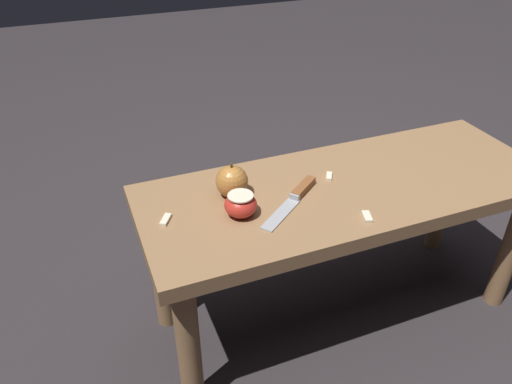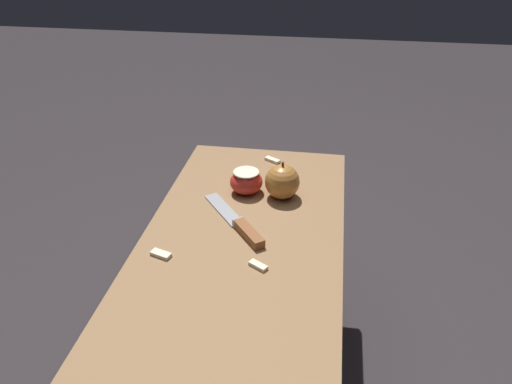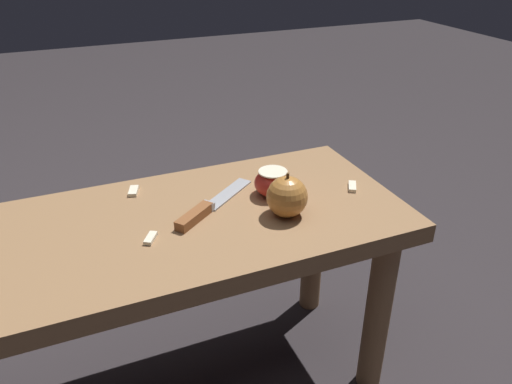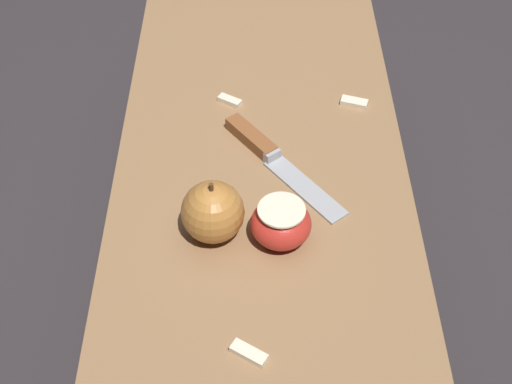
{
  "view_description": "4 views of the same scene",
  "coord_description": "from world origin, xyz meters",
  "px_view_note": "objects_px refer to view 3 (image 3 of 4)",
  "views": [
    {
      "loc": [
        -0.65,
        -0.96,
        1.19
      ],
      "look_at": [
        -0.26,
        0.01,
        0.51
      ],
      "focal_mm": 35.0,
      "sensor_mm": 36.0,
      "label": 1
    },
    {
      "loc": [
        0.72,
        0.17,
        1.09
      ],
      "look_at": [
        -0.26,
        0.01,
        0.51
      ],
      "focal_mm": 35.0,
      "sensor_mm": 36.0,
      "label": 2
    },
    {
      "loc": [
        0.08,
        0.84,
        1.0
      ],
      "look_at": [
        -0.26,
        0.01,
        0.51
      ],
      "focal_mm": 35.0,
      "sensor_mm": 36.0,
      "label": 3
    },
    {
      "loc": [
        -0.93,
        0.01,
        1.2
      ],
      "look_at": [
        -0.26,
        0.01,
        0.51
      ],
      "focal_mm": 50.0,
      "sensor_mm": 36.0,
      "label": 4
    }
  ],
  "objects_px": {
    "wooden_bench": "(133,262)",
    "knife": "(205,209)",
    "apple_cut": "(273,183)",
    "apple_whole": "(287,197)"
  },
  "relations": [
    {
      "from": "wooden_bench",
      "to": "knife",
      "type": "bearing_deg",
      "value": -177.18
    },
    {
      "from": "wooden_bench",
      "to": "knife",
      "type": "xyz_separation_m",
      "value": [
        -0.16,
        -0.01,
        0.08
      ]
    },
    {
      "from": "apple_cut",
      "to": "wooden_bench",
      "type": "bearing_deg",
      "value": 4.35
    },
    {
      "from": "wooden_bench",
      "to": "apple_cut",
      "type": "distance_m",
      "value": 0.33
    },
    {
      "from": "apple_cut",
      "to": "apple_whole",
      "type": "bearing_deg",
      "value": 84.15
    },
    {
      "from": "apple_whole",
      "to": "apple_cut",
      "type": "bearing_deg",
      "value": -95.85
    },
    {
      "from": "knife",
      "to": "apple_whole",
      "type": "distance_m",
      "value": 0.17
    },
    {
      "from": "wooden_bench",
      "to": "apple_cut",
      "type": "relative_size",
      "value": 14.07
    },
    {
      "from": "wooden_bench",
      "to": "apple_cut",
      "type": "height_order",
      "value": "apple_cut"
    },
    {
      "from": "apple_whole",
      "to": "apple_cut",
      "type": "relative_size",
      "value": 1.18
    }
  ]
}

